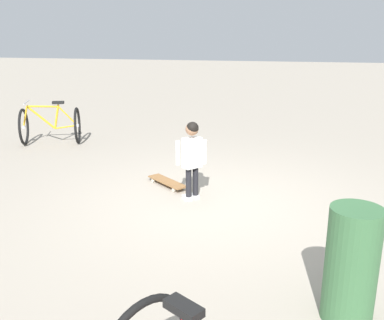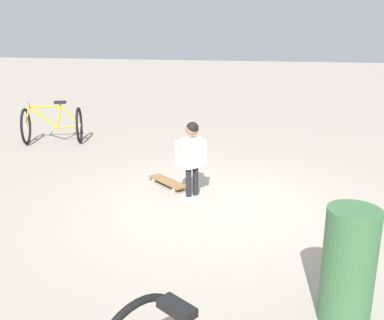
{
  "view_description": "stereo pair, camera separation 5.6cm",
  "coord_description": "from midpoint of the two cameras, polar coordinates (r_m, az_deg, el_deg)",
  "views": [
    {
      "loc": [
        -5.33,
        -0.69,
        2.23
      ],
      "look_at": [
        0.12,
        0.34,
        0.55
      ],
      "focal_mm": 41.42,
      "sensor_mm": 36.0,
      "label": 1
    },
    {
      "loc": [
        -5.31,
        -0.75,
        2.23
      ],
      "look_at": [
        0.12,
        0.34,
        0.55
      ],
      "focal_mm": 41.42,
      "sensor_mm": 36.0,
      "label": 2
    }
  ],
  "objects": [
    {
      "name": "ground_plane",
      "position": [
        5.81,
        2.8,
        -5.72
      ],
      "size": [
        50.0,
        50.0,
        0.0
      ],
      "primitive_type": "plane",
      "color": "#9E9384"
    },
    {
      "name": "child_person",
      "position": [
        5.76,
        -0.29,
        1.02
      ],
      "size": [
        0.28,
        0.39,
        1.06
      ],
      "color": "black",
      "rests_on": "ground"
    },
    {
      "name": "bicycle_near",
      "position": [
        9.12,
        -17.92,
        4.33
      ],
      "size": [
        1.01,
        1.24,
        0.85
      ],
      "color": "black",
      "rests_on": "ground"
    },
    {
      "name": "skateboard",
      "position": [
        6.46,
        -3.45,
        -2.82
      ],
      "size": [
        0.62,
        0.68,
        0.07
      ],
      "color": "olive",
      "rests_on": "ground"
    },
    {
      "name": "trash_bin",
      "position": [
        3.69,
        19.41,
        -12.64
      ],
      "size": [
        0.4,
        0.4,
        0.94
      ],
      "primitive_type": "cylinder",
      "color": "#38663D",
      "rests_on": "ground"
    }
  ]
}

